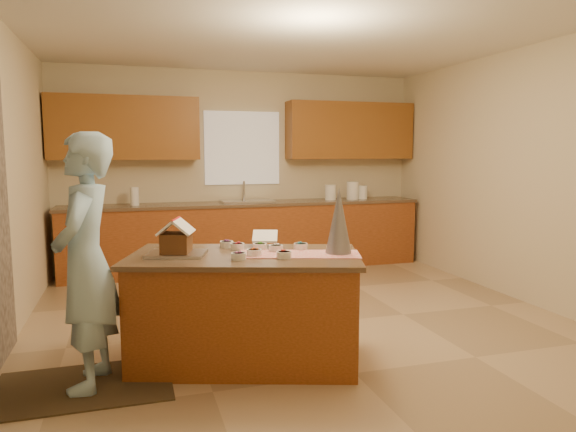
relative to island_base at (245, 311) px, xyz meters
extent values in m
plane|color=tan|center=(0.71, 0.69, -0.40)|extent=(5.50, 5.50, 0.00)
plane|color=silver|center=(0.71, 0.69, 2.30)|extent=(5.50, 5.50, 0.00)
plane|color=beige|center=(0.71, 3.44, 0.95)|extent=(5.50, 5.50, 0.00)
plane|color=beige|center=(0.71, -2.06, 0.95)|extent=(5.50, 5.50, 0.00)
plane|color=beige|center=(3.21, 0.69, 0.95)|extent=(5.50, 5.50, 0.00)
cube|color=white|center=(0.71, 3.41, 1.25)|extent=(1.05, 0.03, 1.00)
cube|color=#95491E|center=(0.71, 3.14, 0.04)|extent=(4.80, 0.60, 0.88)
cube|color=brown|center=(0.71, 3.14, 0.50)|extent=(4.85, 0.63, 0.04)
cube|color=#935D1F|center=(-0.84, 3.26, 1.50)|extent=(1.85, 0.35, 0.80)
cube|color=#935D1F|center=(2.26, 3.26, 1.50)|extent=(1.85, 0.35, 0.80)
cube|color=silver|center=(0.71, 3.14, 0.49)|extent=(0.70, 0.45, 0.12)
cylinder|color=silver|center=(0.71, 3.32, 0.66)|extent=(0.03, 0.03, 0.28)
cube|color=#95491E|center=(0.00, 0.00, 0.00)|extent=(1.81, 1.27, 0.80)
cube|color=brown|center=(0.00, 0.00, 0.42)|extent=(1.90, 1.37, 0.04)
cube|color=red|center=(0.39, -0.12, 0.44)|extent=(0.97, 0.59, 0.01)
cube|color=silver|center=(-0.49, 0.11, 0.45)|extent=(0.49, 0.42, 0.02)
cube|color=white|center=(0.23, 0.29, 0.52)|extent=(0.24, 0.21, 0.09)
cone|color=#AEAEBA|center=(0.69, -0.17, 0.69)|extent=(0.25, 0.25, 0.50)
cube|color=black|center=(-1.16, -0.12, -0.39)|extent=(1.17, 0.76, 0.01)
imported|color=#A6D2EC|center=(-1.11, -0.12, 0.47)|extent=(0.53, 0.70, 1.72)
cylinder|color=white|center=(1.92, 3.14, 0.63)|extent=(0.16, 0.16, 0.21)
cylinder|color=white|center=(2.27, 3.14, 0.65)|extent=(0.18, 0.18, 0.25)
cylinder|color=white|center=(2.42, 3.14, 0.62)|extent=(0.14, 0.14, 0.19)
cylinder|color=white|center=(-0.75, 3.14, 0.64)|extent=(0.11, 0.11, 0.23)
cube|color=#573717|center=(-0.49, 0.11, 0.53)|extent=(0.26, 0.27, 0.15)
cube|color=white|center=(-0.55, 0.13, 0.65)|extent=(0.20, 0.28, 0.11)
cube|color=white|center=(-0.43, 0.09, 0.65)|extent=(0.20, 0.28, 0.11)
cylinder|color=red|center=(-0.49, 0.11, 0.71)|extent=(0.09, 0.25, 0.02)
cylinder|color=#7C3297|center=(-0.08, 0.33, 0.46)|extent=(0.11, 0.11, 0.05)
cylinder|color=red|center=(0.24, -0.23, 0.46)|extent=(0.11, 0.11, 0.05)
cylinder|color=white|center=(0.26, 0.04, 0.46)|extent=(0.11, 0.11, 0.05)
cylinder|color=green|center=(0.16, 0.15, 0.46)|extent=(0.11, 0.11, 0.05)
cylinder|color=teal|center=(0.47, 0.06, 0.46)|extent=(0.11, 0.11, 0.05)
cylinder|color=orange|center=(0.06, -0.08, 0.46)|extent=(0.11, 0.11, 0.05)
cylinder|color=#DE69C0|center=(-0.08, -0.18, 0.46)|extent=(0.11, 0.11, 0.05)
cylinder|color=red|center=(-0.01, 0.20, 0.46)|extent=(0.11, 0.11, 0.05)
camera|label=1|loc=(-0.81, -3.80, 1.20)|focal=32.74mm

